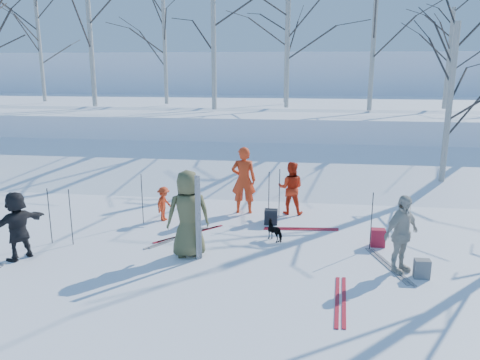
# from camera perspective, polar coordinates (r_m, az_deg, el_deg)

# --- Properties ---
(ground) EXTENTS (120.00, 120.00, 0.00)m
(ground) POSITION_cam_1_polar(r_m,az_deg,el_deg) (10.66, -1.08, -8.72)
(ground) COLOR white
(ground) RESTS_ON ground
(snow_ramp) EXTENTS (70.00, 9.49, 4.12)m
(snow_ramp) POSITION_cam_1_polar(r_m,az_deg,el_deg) (17.26, 2.41, 0.59)
(snow_ramp) COLOR white
(snow_ramp) RESTS_ON ground
(snow_plateau) EXTENTS (70.00, 18.00, 2.20)m
(snow_plateau) POSITION_cam_1_polar(r_m,az_deg,el_deg) (26.96, 4.38, 7.16)
(snow_plateau) COLOR white
(snow_plateau) RESTS_ON ground
(far_hill) EXTENTS (90.00, 30.00, 6.00)m
(far_hill) POSITION_cam_1_polar(r_m,az_deg,el_deg) (47.81, 5.89, 11.19)
(far_hill) COLOR white
(far_hill) RESTS_ON ground
(skier_olive_center) EXTENTS (1.09, 0.90, 1.92)m
(skier_olive_center) POSITION_cam_1_polar(r_m,az_deg,el_deg) (10.20, -6.34, -4.12)
(skier_olive_center) COLOR brown
(skier_olive_center) RESTS_ON ground
(skier_red_north) EXTENTS (0.72, 0.49, 1.90)m
(skier_red_north) POSITION_cam_1_polar(r_m,az_deg,el_deg) (13.13, 0.44, -0.02)
(skier_red_north) COLOR red
(skier_red_north) RESTS_ON ground
(skier_redor_behind) EXTENTS (0.76, 0.61, 1.49)m
(skier_redor_behind) POSITION_cam_1_polar(r_m,az_deg,el_deg) (13.17, 6.21, -0.98)
(skier_redor_behind) COLOR red
(skier_redor_behind) RESTS_ON ground
(skier_red_seated) EXTENTS (0.48, 0.67, 0.93)m
(skier_red_seated) POSITION_cam_1_polar(r_m,az_deg,el_deg) (12.75, -9.27, -2.87)
(skier_red_seated) COLOR red
(skier_red_seated) RESTS_ON ground
(skier_cream_east) EXTENTS (0.97, 0.91, 1.61)m
(skier_cream_east) POSITION_cam_1_polar(r_m,az_deg,el_deg) (9.94, 19.07, -6.25)
(skier_cream_east) COLOR beige
(skier_cream_east) RESTS_ON ground
(skier_grey_west) EXTENTS (1.06, 1.44, 1.50)m
(skier_grey_west) POSITION_cam_1_polar(r_m,az_deg,el_deg) (11.12, -25.51, -5.02)
(skier_grey_west) COLOR black
(skier_grey_west) RESTS_ON ground
(dog) EXTENTS (0.58, 0.57, 0.47)m
(dog) POSITION_cam_1_polar(r_m,az_deg,el_deg) (11.29, 4.35, -6.17)
(dog) COLOR black
(dog) RESTS_ON ground
(upright_ski_left) EXTENTS (0.10, 0.17, 1.90)m
(upright_ski_left) POSITION_cam_1_polar(r_m,az_deg,el_deg) (9.92, -5.25, -4.68)
(upright_ski_left) COLOR silver
(upright_ski_left) RESTS_ON ground
(upright_ski_right) EXTENTS (0.10, 0.23, 1.89)m
(upright_ski_right) POSITION_cam_1_polar(r_m,az_deg,el_deg) (9.93, -4.97, -4.65)
(upright_ski_right) COLOR silver
(upright_ski_right) RESTS_ON ground
(ski_pair_a) EXTENTS (1.27, 2.01, 0.02)m
(ski_pair_a) POSITION_cam_1_polar(r_m,az_deg,el_deg) (10.41, 17.67, -9.92)
(ski_pair_a) COLOR silver
(ski_pair_a) RESTS_ON ground
(ski_pair_b) EXTENTS (0.50, 1.93, 0.02)m
(ski_pair_b) POSITION_cam_1_polar(r_m,az_deg,el_deg) (8.78, 12.16, -14.17)
(ski_pair_b) COLOR #A81826
(ski_pair_b) RESTS_ON ground
(ski_pair_c) EXTENTS (1.94, 2.08, 0.02)m
(ski_pair_c) POSITION_cam_1_polar(r_m,az_deg,el_deg) (11.56, -7.61, -6.97)
(ski_pair_c) COLOR silver
(ski_pair_c) RESTS_ON ground
(ski_pair_e) EXTENTS (0.53, 1.93, 0.02)m
(ski_pair_e) POSITION_cam_1_polar(r_m,az_deg,el_deg) (12.14, 7.46, -5.93)
(ski_pair_e) COLOR #A81826
(ski_pair_e) RESTS_ON ground
(ski_pair_f) EXTENTS (2.10, 2.10, 0.02)m
(ski_pair_f) POSITION_cam_1_polar(r_m,az_deg,el_deg) (11.77, -6.22, -6.54)
(ski_pair_f) COLOR #A81826
(ski_pair_f) RESTS_ON ground
(ski_pole_a) EXTENTS (0.02, 0.02, 1.34)m
(ski_pole_a) POSITION_cam_1_polar(r_m,az_deg,el_deg) (11.53, -19.93, -4.28)
(ski_pole_a) COLOR black
(ski_pole_a) RESTS_ON ground
(ski_pole_b) EXTENTS (0.02, 0.02, 1.34)m
(ski_pole_b) POSITION_cam_1_polar(r_m,az_deg,el_deg) (11.78, -22.20, -4.10)
(ski_pole_b) COLOR black
(ski_pole_b) RESTS_ON ground
(ski_pole_c) EXTENTS (0.02, 0.02, 1.34)m
(ski_pole_c) POSITION_cam_1_polar(r_m,az_deg,el_deg) (12.59, 3.53, -1.97)
(ski_pole_c) COLOR black
(ski_pole_c) RESTS_ON ground
(ski_pole_d) EXTENTS (0.02, 0.02, 1.34)m
(ski_pole_d) POSITION_cam_1_polar(r_m,az_deg,el_deg) (10.97, 15.73, -4.86)
(ski_pole_d) COLOR black
(ski_pole_d) RESTS_ON ground
(ski_pole_e) EXTENTS (0.02, 0.02, 1.34)m
(ski_pole_e) POSITION_cam_1_polar(r_m,az_deg,el_deg) (12.94, 4.82, -1.56)
(ski_pole_e) COLOR black
(ski_pole_e) RESTS_ON ground
(ski_pole_f) EXTENTS (0.02, 0.02, 1.34)m
(ski_pole_f) POSITION_cam_1_polar(r_m,az_deg,el_deg) (12.55, -11.83, -2.29)
(ski_pole_f) COLOR black
(ski_pole_f) RESTS_ON ground
(backpack_red) EXTENTS (0.32, 0.22, 0.42)m
(backpack_red) POSITION_cam_1_polar(r_m,az_deg,el_deg) (11.34, 16.45, -6.76)
(backpack_red) COLOR #A4192D
(backpack_red) RESTS_ON ground
(backpack_grey) EXTENTS (0.30, 0.20, 0.38)m
(backpack_grey) POSITION_cam_1_polar(r_m,az_deg,el_deg) (10.02, 21.29, -10.05)
(backpack_grey) COLOR slate
(backpack_grey) RESTS_ON ground
(backpack_dark) EXTENTS (0.34, 0.24, 0.40)m
(backpack_dark) POSITION_cam_1_polar(r_m,az_deg,el_deg) (12.39, 3.80, -4.50)
(backpack_dark) COLOR black
(backpack_dark) RESTS_ON ground
(birch_plateau_a) EXTENTS (4.99, 4.99, 6.28)m
(birch_plateau_a) POSITION_cam_1_polar(r_m,az_deg,el_deg) (21.12, 16.01, 16.67)
(birch_plateau_a) COLOR silver
(birch_plateau_a) RESTS_ON snow_plateau
(birch_plateau_b) EXTENTS (4.92, 4.92, 6.18)m
(birch_plateau_b) POSITION_cam_1_polar(r_m,az_deg,el_deg) (22.00, 5.86, 16.84)
(birch_plateau_b) COLOR silver
(birch_plateau_b) RESTS_ON snow_plateau
(birch_plateau_d) EXTENTS (3.63, 3.63, 4.33)m
(birch_plateau_d) POSITION_cam_1_polar(r_m,az_deg,el_deg) (23.06, 24.10, 13.31)
(birch_plateau_d) COLOR silver
(birch_plateau_d) RESTS_ON snow_plateau
(birch_plateau_e) EXTENTS (4.24, 4.24, 5.20)m
(birch_plateau_e) POSITION_cam_1_polar(r_m,az_deg,el_deg) (24.32, -9.15, 15.29)
(birch_plateau_e) COLOR silver
(birch_plateau_e) RESTS_ON snow_plateau
(birch_plateau_g) EXTENTS (4.87, 4.87, 6.11)m
(birch_plateau_g) POSITION_cam_1_polar(r_m,az_deg,el_deg) (25.06, 5.71, 16.37)
(birch_plateau_g) COLOR silver
(birch_plateau_g) RESTS_ON snow_plateau
(birch_plateau_h) EXTENTS (5.50, 5.50, 7.00)m
(birch_plateau_h) POSITION_cam_1_polar(r_m,az_deg,el_deg) (20.96, -3.27, 18.17)
(birch_plateau_h) COLOR silver
(birch_plateau_h) RESTS_ON snow_plateau
(birch_plateau_i) EXTENTS (4.55, 4.55, 5.64)m
(birch_plateau_i) POSITION_cam_1_polar(r_m,az_deg,el_deg) (27.77, -23.22, 14.63)
(birch_plateau_i) COLOR silver
(birch_plateau_i) RESTS_ON snow_plateau
(birch_plateau_j) EXTENTS (5.83, 5.83, 7.47)m
(birch_plateau_j) POSITION_cam_1_polar(r_m,az_deg,el_deg) (23.59, -17.90, 17.64)
(birch_plateau_j) COLOR silver
(birch_plateau_j) RESTS_ON snow_plateau
(birch_edge_e) EXTENTS (4.37, 4.37, 5.38)m
(birch_edge_e) POSITION_cam_1_polar(r_m,az_deg,el_deg) (16.10, 24.09, 7.64)
(birch_edge_e) COLOR silver
(birch_edge_e) RESTS_ON ground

